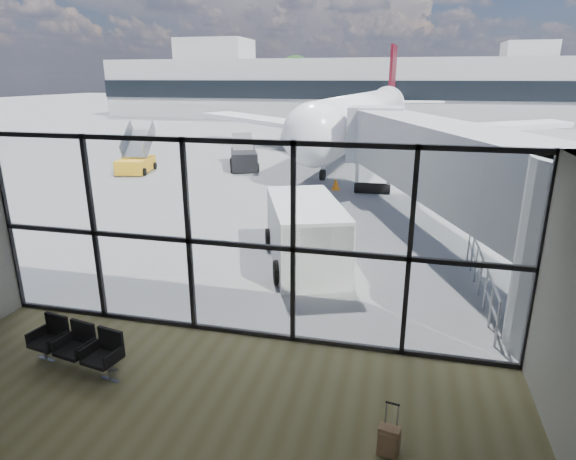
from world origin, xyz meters
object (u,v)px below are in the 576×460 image
at_px(seating_row, 79,344).
at_px(airliner, 366,115).
at_px(service_van, 306,233).
at_px(mobile_stairs, 136,163).
at_px(suitcase, 389,441).
at_px(belt_loader, 244,158).

relative_size(seating_row, airliner, 0.06).
bearing_deg(service_van, seating_row, -137.20).
relative_size(service_van, mobile_stairs, 1.37).
bearing_deg(mobile_stairs, seating_row, -73.99).
bearing_deg(suitcase, airliner, 105.28).
distance_m(airliner, belt_loader, 12.95).
xyz_separation_m(service_van, mobile_stairs, (-13.39, 12.75, -0.46)).
distance_m(suitcase, mobile_stairs, 26.09).
height_order(suitcase, service_van, service_van).
bearing_deg(service_van, belt_loader, 94.74).
xyz_separation_m(suitcase, mobile_stairs, (-16.28, 20.39, 0.31)).
height_order(seating_row, belt_loader, belt_loader).
height_order(service_van, mobile_stairs, mobile_stairs).
distance_m(service_van, belt_loader, 17.04).
relative_size(service_van, belt_loader, 1.09).
bearing_deg(mobile_stairs, service_van, -54.96).
bearing_deg(belt_loader, airliner, 36.65).
bearing_deg(belt_loader, service_van, -85.93).
bearing_deg(suitcase, mobile_stairs, 138.34).
relative_size(seating_row, suitcase, 2.39).
height_order(service_van, belt_loader, belt_loader).
xyz_separation_m(suitcase, belt_loader, (-10.13, 23.06, 0.41)).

